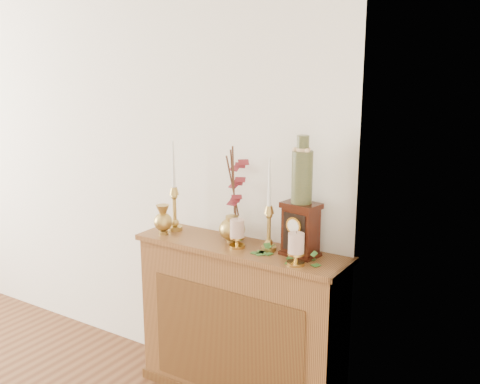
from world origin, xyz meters
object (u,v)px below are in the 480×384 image
Objects in this scene: ceramic_vase at (302,173)px; ginger_jar at (237,197)px; candlestick_left at (174,202)px; candlestick_center at (269,221)px; mantel_clock at (300,230)px; bud_vase at (163,220)px.

ginger_jar is at bearing 174.39° from ceramic_vase.
candlestick_center is at bearing -1.09° from candlestick_left.
bud_vase is at bearing -164.30° from mantel_clock.
mantel_clock is 0.30m from ceramic_vase.
ginger_jar reaches higher than candlestick_center.
candlestick_center is (0.65, -0.01, -0.01)m from candlestick_left.
ceramic_vase is (0.18, 0.02, 0.27)m from candlestick_center.
ceramic_vase is at bearing 5.97° from candlestick_center.
candlestick_left is at bearing -179.57° from ceramic_vase.
candlestick_center is at bearing 7.52° from bud_vase.
ceramic_vase reaches higher than candlestick_center.
candlestick_center reaches higher than mantel_clock.
candlestick_center is at bearing -13.85° from ginger_jar.
bud_vase is 0.62× the size of mantel_clock.
mantel_clock reaches higher than bud_vase.
mantel_clock is (0.18, 0.02, -0.03)m from candlestick_center.
mantel_clock is at bearing -98.68° from ceramic_vase.
ginger_jar is 1.94× the size of mantel_clock.
ginger_jar reaches higher than candlestick_left.
mantel_clock is at bearing -5.96° from ginger_jar.
ginger_jar reaches higher than mantel_clock.
ginger_jar is 0.46m from ceramic_vase.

